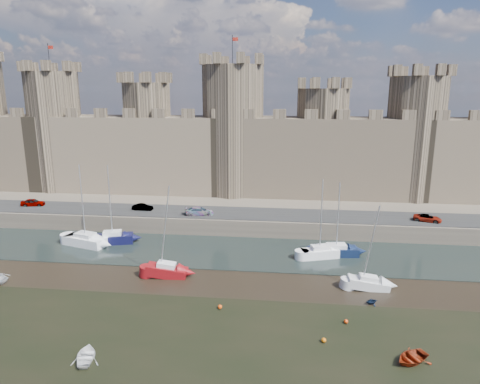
{
  "coord_description": "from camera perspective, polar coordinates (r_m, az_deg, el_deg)",
  "views": [
    {
      "loc": [
        12.03,
        -29.58,
        21.48
      ],
      "look_at": [
        6.24,
        22.0,
        8.89
      ],
      "focal_mm": 32.0,
      "sensor_mm": 36.0,
      "label": 1
    }
  ],
  "objects": [
    {
      "name": "car_0",
      "position": [
        78.61,
        -25.89,
        -1.26
      ],
      "size": [
        3.94,
        2.16,
        1.27
      ],
      "primitive_type": "imported",
      "rotation": [
        0.0,
        0.0,
        1.76
      ],
      "color": "gray",
      "rests_on": "quay"
    },
    {
      "name": "sailboat_1",
      "position": [
        63.61,
        -16.61,
        -5.87
      ],
      "size": [
        6.0,
        3.67,
        11.25
      ],
      "rotation": [
        0.0,
        0.0,
        0.28
      ],
      "color": "black",
      "rests_on": "ground"
    },
    {
      "name": "car_3",
      "position": [
        68.32,
        23.73,
        -3.21
      ],
      "size": [
        4.27,
        2.96,
        1.08
      ],
      "primitive_type": "imported",
      "rotation": [
        0.0,
        0.0,
        1.24
      ],
      "color": "gray",
      "rests_on": "quay"
    },
    {
      "name": "car_2",
      "position": [
        66.01,
        -5.44,
        -2.58
      ],
      "size": [
        4.54,
        2.46,
        1.25
      ],
      "primitive_type": "imported",
      "rotation": [
        0.0,
        0.0,
        1.74
      ],
      "color": "gray",
      "rests_on": "quay"
    },
    {
      "name": "dinghy_2",
      "position": [
        39.23,
        -19.78,
        -19.91
      ],
      "size": [
        2.9,
        3.49,
        0.62
      ],
      "primitive_type": "imported",
      "rotation": [
        1.57,
        0.0,
        3.43
      ],
      "color": "silver",
      "rests_on": "ground"
    },
    {
      "name": "dinghy_7",
      "position": [
        46.97,
        17.14,
        -13.76
      ],
      "size": [
        1.65,
        1.55,
        0.69
      ],
      "primitive_type": "imported",
      "rotation": [
        1.57,
        0.0,
        1.98
      ],
      "color": "black",
      "rests_on": "ground"
    },
    {
      "name": "ground",
      "position": [
        38.48,
        -13.92,
        -20.74
      ],
      "size": [
        160.0,
        160.0,
        0.0
      ],
      "primitive_type": "plane",
      "color": "black",
      "rests_on": "ground"
    },
    {
      "name": "road",
      "position": [
        67.42,
        -4.14,
        -2.71
      ],
      "size": [
        160.0,
        7.0,
        0.1
      ],
      "primitive_type": "cube",
      "color": "black",
      "rests_on": "quay"
    },
    {
      "name": "quay",
      "position": [
        92.62,
        -1.22,
        1.01
      ],
      "size": [
        160.0,
        60.0,
        2.5
      ],
      "primitive_type": "cube",
      "color": "#4C443A",
      "rests_on": "ground"
    },
    {
      "name": "sailboat_3",
      "position": [
        58.15,
        12.7,
        -7.59
      ],
      "size": [
        5.83,
        2.87,
        9.81
      ],
      "rotation": [
        0.0,
        0.0,
        0.13
      ],
      "color": "black",
      "rests_on": "ground"
    },
    {
      "name": "sailboat_2",
      "position": [
        56.97,
        10.57,
        -7.87
      ],
      "size": [
        5.16,
        3.24,
        10.4
      ],
      "rotation": [
        0.0,
        0.0,
        0.31
      ],
      "color": "white",
      "rests_on": "ground"
    },
    {
      "name": "buoy_5",
      "position": [
        39.94,
        11.1,
        -18.81
      ],
      "size": [
        0.43,
        0.43,
        0.43
      ],
      "primitive_type": "sphere",
      "color": "#C45B08",
      "rests_on": "ground"
    },
    {
      "name": "sailboat_0",
      "position": [
        63.96,
        -19.89,
        -6.01
      ],
      "size": [
        6.56,
        4.05,
        11.47
      ],
      "rotation": [
        0.0,
        0.0,
        -0.29
      ],
      "color": "white",
      "rests_on": "ground"
    },
    {
      "name": "buoy_3",
      "position": [
        43.08,
        13.95,
        -16.4
      ],
      "size": [
        0.41,
        0.41,
        0.41
      ],
      "primitive_type": "sphere",
      "color": "#C43408",
      "rests_on": "ground"
    },
    {
      "name": "sailboat_5",
      "position": [
        50.07,
        16.73,
        -11.51
      ],
      "size": [
        4.5,
        1.87,
        9.6
      ],
      "rotation": [
        0.0,
        0.0,
        0.03
      ],
      "color": "silver",
      "rests_on": "ground"
    },
    {
      "name": "car_1",
      "position": [
        69.99,
        -12.87,
        -2.0
      ],
      "size": [
        3.32,
        1.28,
        1.08
      ],
      "primitive_type": "imported",
      "rotation": [
        0.0,
        0.0,
        1.53
      ],
      "color": "gray",
      "rests_on": "quay"
    },
    {
      "name": "water_channel",
      "position": [
        58.95,
        -5.88,
        -7.77
      ],
      "size": [
        160.0,
        12.0,
        0.08
      ],
      "primitive_type": "cube",
      "color": "black",
      "rests_on": "ground"
    },
    {
      "name": "castle",
      "position": [
        79.22,
        -2.87,
        6.5
      ],
      "size": [
        108.5,
        11.0,
        29.0
      ],
      "color": "#42382B",
      "rests_on": "quay"
    },
    {
      "name": "dinghy_4",
      "position": [
        39.43,
        21.92,
        -19.9
      ],
      "size": [
        3.93,
        3.76,
        0.66
      ],
      "primitive_type": "imported",
      "rotation": [
        1.57,
        0.0,
        5.37
      ],
      "color": "maroon",
      "rests_on": "ground"
    },
    {
      "name": "buoy_1",
      "position": [
        44.32,
        -2.69,
        -15.05
      ],
      "size": [
        0.44,
        0.44,
        0.44
      ],
      "primitive_type": "sphere",
      "color": "#D33E09",
      "rests_on": "ground"
    },
    {
      "name": "sailboat_4",
      "position": [
        51.57,
        -9.74,
        -10.23
      ],
      "size": [
        4.81,
        2.1,
        11.01
      ],
      "rotation": [
        0.0,
        0.0,
        0.06
      ],
      "color": "maroon",
      "rests_on": "ground"
    }
  ]
}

